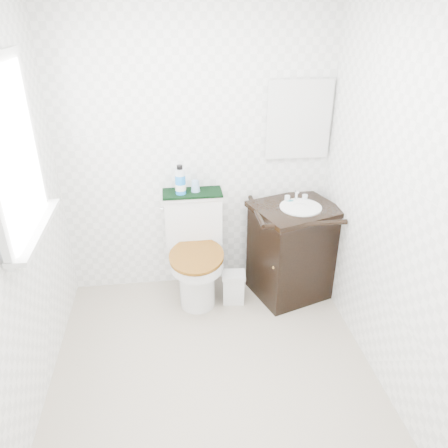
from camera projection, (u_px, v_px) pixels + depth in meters
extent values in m
plane|color=#A49784|center=(214.00, 377.00, 2.97)|extent=(2.40, 2.40, 0.00)
plane|color=white|center=(196.00, 153.00, 3.49)|extent=(2.40, 0.00, 2.40)
plane|color=white|center=(252.00, 388.00, 1.37)|extent=(2.40, 0.00, 2.40)
plane|color=white|center=(5.00, 231.00, 2.30)|extent=(0.00, 2.40, 2.40)
plane|color=white|center=(399.00, 209.00, 2.55)|extent=(0.00, 2.40, 2.40)
cube|color=white|center=(11.00, 153.00, 2.37)|extent=(0.02, 0.70, 0.90)
cube|color=silver|center=(299.00, 120.00, 3.45)|extent=(0.50, 0.02, 0.60)
cylinder|color=white|center=(197.00, 282.00, 3.59)|extent=(0.29, 0.29, 0.44)
cube|color=white|center=(195.00, 266.00, 3.81)|extent=(0.29, 0.28, 0.44)
cube|color=white|center=(193.00, 221.00, 3.63)|extent=(0.47, 0.18, 0.42)
cube|color=white|center=(192.00, 196.00, 3.53)|extent=(0.49, 0.20, 0.03)
cylinder|color=white|center=(197.00, 262.00, 3.45)|extent=(0.42, 0.42, 0.08)
cylinder|color=brown|center=(197.00, 256.00, 3.43)|extent=(0.48, 0.48, 0.02)
cube|color=black|center=(292.00, 253.00, 3.68)|extent=(0.73, 0.67, 0.78)
cube|color=black|center=(296.00, 209.00, 3.50)|extent=(0.78, 0.72, 0.04)
cylinder|color=white|center=(301.00, 207.00, 3.46)|extent=(0.33, 0.33, 0.01)
ellipsoid|color=white|center=(300.00, 214.00, 3.49)|extent=(0.29, 0.29, 0.14)
cylinder|color=silver|center=(296.00, 195.00, 3.57)|extent=(0.02, 0.02, 0.10)
cube|color=silver|center=(233.00, 289.00, 3.67)|extent=(0.19, 0.15, 0.25)
cube|color=silver|center=(234.00, 275.00, 3.61)|extent=(0.21, 0.17, 0.03)
cube|color=black|center=(192.00, 193.00, 3.52)|extent=(0.48, 0.22, 0.02)
cylinder|color=blue|center=(180.00, 184.00, 3.45)|extent=(0.08, 0.08, 0.15)
cylinder|color=silver|center=(180.00, 172.00, 3.40)|extent=(0.08, 0.08, 0.05)
cylinder|color=black|center=(180.00, 167.00, 3.38)|extent=(0.05, 0.05, 0.03)
cone|color=#80A8D1|center=(195.00, 186.00, 3.50)|extent=(0.07, 0.07, 0.09)
ellipsoid|color=#196B79|center=(290.00, 201.00, 3.56)|extent=(0.07, 0.05, 0.02)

